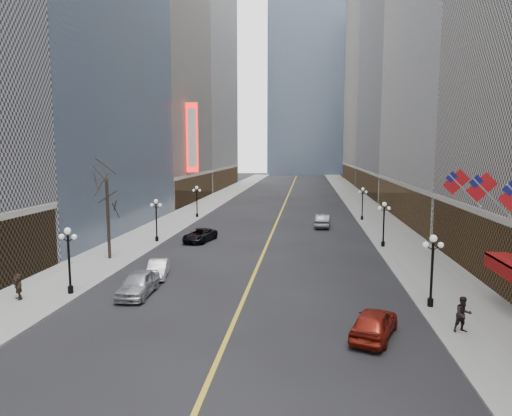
% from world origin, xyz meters
% --- Properties ---
extents(sidewalk_east, '(6.00, 230.00, 0.15)m').
position_xyz_m(sidewalk_east, '(14.00, 70.00, 0.07)').
color(sidewalk_east, gray).
rests_on(sidewalk_east, ground).
extents(sidewalk_west, '(6.00, 230.00, 0.15)m').
position_xyz_m(sidewalk_west, '(-14.00, 70.00, 0.07)').
color(sidewalk_west, gray).
rests_on(sidewalk_west, ground).
extents(lane_line, '(0.25, 200.00, 0.02)m').
position_xyz_m(lane_line, '(0.00, 80.00, 0.01)').
color(lane_line, gold).
rests_on(lane_line, ground).
extents(bldg_east_c, '(26.60, 40.60, 48.80)m').
position_xyz_m(bldg_east_c, '(29.88, 106.00, 24.18)').
color(bldg_east_c, '#979799').
rests_on(bldg_east_c, ground).
extents(bldg_east_d, '(26.60, 46.60, 62.80)m').
position_xyz_m(bldg_east_d, '(29.90, 149.00, 31.17)').
color(bldg_east_d, '#B1A593').
rests_on(bldg_east_d, ground).
extents(bldg_west_c, '(26.60, 30.60, 50.80)m').
position_xyz_m(bldg_west_c, '(-29.88, 87.00, 25.19)').
color(bldg_west_c, '#B1A593').
rests_on(bldg_west_c, ground).
extents(bldg_west_d, '(26.60, 38.60, 72.80)m').
position_xyz_m(bldg_west_d, '(-29.92, 121.00, 36.17)').
color(bldg_west_d, silver).
rests_on(bldg_west_d, ground).
extents(streetlamp_east_1, '(1.26, 0.44, 4.52)m').
position_xyz_m(streetlamp_east_1, '(11.80, 30.00, 2.90)').
color(streetlamp_east_1, black).
rests_on(streetlamp_east_1, sidewalk_east).
extents(streetlamp_east_2, '(1.26, 0.44, 4.52)m').
position_xyz_m(streetlamp_east_2, '(11.80, 48.00, 2.90)').
color(streetlamp_east_2, black).
rests_on(streetlamp_east_2, sidewalk_east).
extents(streetlamp_east_3, '(1.26, 0.44, 4.52)m').
position_xyz_m(streetlamp_east_3, '(11.80, 66.00, 2.90)').
color(streetlamp_east_3, black).
rests_on(streetlamp_east_3, sidewalk_east).
extents(streetlamp_west_1, '(1.26, 0.44, 4.52)m').
position_xyz_m(streetlamp_west_1, '(-11.80, 30.00, 2.90)').
color(streetlamp_west_1, black).
rests_on(streetlamp_west_1, sidewalk_west).
extents(streetlamp_west_2, '(1.26, 0.44, 4.52)m').
position_xyz_m(streetlamp_west_2, '(-11.80, 48.00, 2.90)').
color(streetlamp_west_2, black).
rests_on(streetlamp_west_2, sidewalk_west).
extents(streetlamp_west_3, '(1.26, 0.44, 4.52)m').
position_xyz_m(streetlamp_west_3, '(-11.80, 66.00, 2.90)').
color(streetlamp_west_3, black).
rests_on(streetlamp_west_3, sidewalk_west).
extents(flag_4, '(2.87, 0.12, 2.87)m').
position_xyz_m(flag_4, '(15.31, 32.00, 7.29)').
color(flag_4, '#B2B2B7').
rests_on(flag_4, ground).
extents(flag_5, '(2.87, 0.12, 2.87)m').
position_xyz_m(flag_5, '(15.31, 37.00, 7.29)').
color(flag_5, '#B2B2B7').
rests_on(flag_5, ground).
extents(awning_c, '(1.40, 4.00, 0.93)m').
position_xyz_m(awning_c, '(16.11, 30.00, 3.08)').
color(awning_c, maroon).
rests_on(awning_c, ground).
extents(theatre_marquee, '(2.00, 0.55, 12.00)m').
position_xyz_m(theatre_marquee, '(-15.88, 80.00, 12.00)').
color(theatre_marquee, red).
rests_on(theatre_marquee, ground).
extents(tree_west_far, '(3.60, 3.60, 7.92)m').
position_xyz_m(tree_west_far, '(-13.50, 40.00, 6.24)').
color(tree_west_far, '#2D231C').
rests_on(tree_west_far, sidewalk_west).
extents(car_nb_near, '(2.12, 4.92, 1.65)m').
position_xyz_m(car_nb_near, '(-7.22, 30.52, 0.83)').
color(car_nb_near, silver).
rests_on(car_nb_near, ground).
extents(car_nb_mid, '(2.13, 4.19, 1.32)m').
position_xyz_m(car_nb_mid, '(-7.36, 35.05, 0.66)').
color(car_nb_mid, silver).
rests_on(car_nb_mid, ground).
extents(car_nb_far, '(3.34, 5.42, 1.40)m').
position_xyz_m(car_nb_far, '(-7.37, 49.05, 0.70)').
color(car_nb_far, black).
rests_on(car_nb_far, ground).
extents(car_sb_mid, '(3.35, 5.01, 1.58)m').
position_xyz_m(car_sb_mid, '(7.68, 25.10, 0.79)').
color(car_sb_mid, maroon).
rests_on(car_sb_mid, ground).
extents(car_sb_far, '(2.17, 5.29, 1.70)m').
position_xyz_m(car_sb_far, '(6.12, 59.82, 0.85)').
color(car_sb_far, '#4D5155').
rests_on(car_sb_far, ground).
extents(ped_east_walk, '(1.04, 0.73, 1.94)m').
position_xyz_m(ped_east_walk, '(12.43, 26.00, 1.12)').
color(ped_east_walk, black).
rests_on(ped_east_walk, sidewalk_east).
extents(ped_west_far, '(1.44, 1.41, 1.69)m').
position_xyz_m(ped_west_far, '(-14.53, 28.46, 1.00)').
color(ped_west_far, '#33241C').
rests_on(ped_west_far, sidewalk_west).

